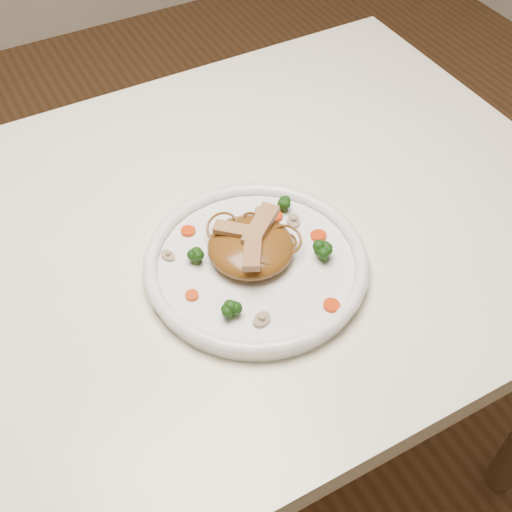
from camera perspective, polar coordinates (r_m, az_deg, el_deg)
ground at (r=1.59m, az=-3.41°, el=-17.31°), size 4.00×4.00×0.00m
table at (r=1.04m, az=-5.01°, el=-2.16°), size 1.20×0.80×0.75m
plate at (r=0.91m, az=0.00°, el=-0.92°), size 0.35×0.35×0.02m
noodle_mound at (r=0.90m, az=-0.46°, el=0.81°), size 0.12×0.12×0.04m
chicken_a at (r=0.90m, az=0.40°, el=2.68°), size 0.08×0.07×0.01m
chicken_b at (r=0.89m, az=-1.76°, el=2.26°), size 0.06×0.06×0.01m
chicken_c at (r=0.86m, az=-0.28°, el=0.52°), size 0.06×0.07×0.01m
broccoli_0 at (r=0.97m, az=2.38°, el=4.61°), size 0.03×0.03×0.03m
broccoli_1 at (r=0.90m, az=-5.16°, el=0.10°), size 0.03×0.03×0.03m
broccoli_2 at (r=0.84m, az=-2.27°, el=-4.43°), size 0.03×0.03×0.03m
broccoli_3 at (r=0.90m, az=5.93°, el=0.54°), size 0.03×0.03×0.03m
carrot_0 at (r=0.96m, az=1.66°, el=3.44°), size 0.03×0.03×0.00m
carrot_1 at (r=0.87m, az=-5.54°, el=-3.38°), size 0.02×0.02×0.00m
carrot_2 at (r=0.94m, az=5.39°, el=1.78°), size 0.02×0.02×0.00m
carrot_3 at (r=0.95m, az=-5.87°, el=2.17°), size 0.03×0.03×0.00m
carrot_4 at (r=0.86m, az=6.53°, el=-4.23°), size 0.02×0.02×0.00m
mushroom_0 at (r=0.84m, az=0.49°, el=-5.49°), size 0.03×0.03×0.01m
mushroom_1 at (r=0.96m, az=3.24°, el=3.00°), size 0.04×0.04×0.01m
mushroom_2 at (r=0.92m, az=-7.57°, el=0.02°), size 0.03×0.03×0.01m
mushroom_3 at (r=0.97m, az=0.44°, el=3.86°), size 0.03×0.03×0.01m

